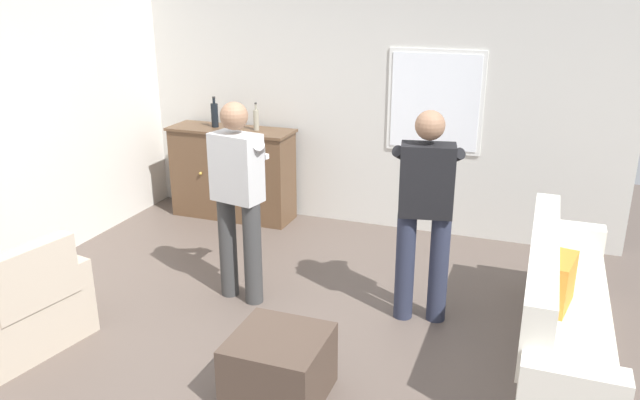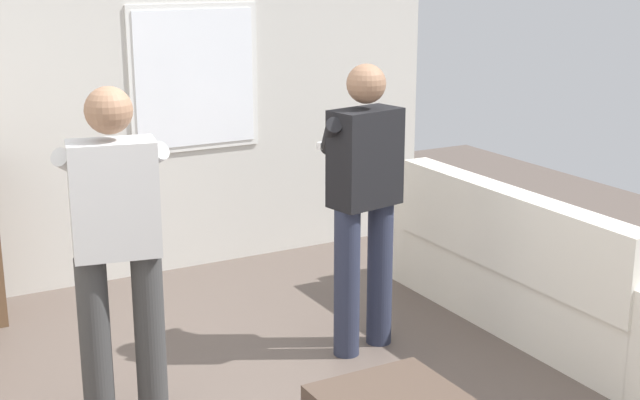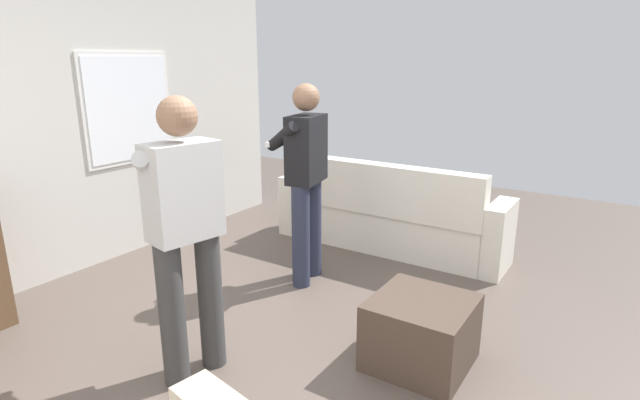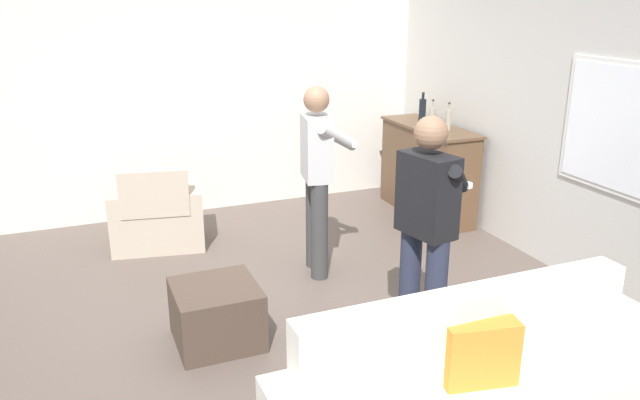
{
  "view_description": "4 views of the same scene",
  "coord_description": "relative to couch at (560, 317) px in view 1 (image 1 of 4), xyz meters",
  "views": [
    {
      "loc": [
        1.74,
        -3.68,
        2.54
      ],
      "look_at": [
        0.27,
        0.35,
        1.05
      ],
      "focal_mm": 35.0,
      "sensor_mm": 36.0,
      "label": 1
    },
    {
      "loc": [
        -1.6,
        -3.4,
        2.24
      ],
      "look_at": [
        0.43,
        0.3,
        1.08
      ],
      "focal_mm": 50.0,
      "sensor_mm": 36.0,
      "label": 2
    },
    {
      "loc": [
        -2.35,
        -1.54,
        1.86
      ],
      "look_at": [
        0.37,
        0.22,
        0.94
      ],
      "focal_mm": 28.0,
      "sensor_mm": 36.0,
      "label": 3
    },
    {
      "loc": [
        4.3,
        -1.39,
        2.42
      ],
      "look_at": [
        0.33,
        0.24,
        0.98
      ],
      "focal_mm": 35.0,
      "sensor_mm": 36.0,
      "label": 4
    }
  ],
  "objects": [
    {
      "name": "ground",
      "position": [
        -1.99,
        -0.49,
        -0.34
      ],
      "size": [
        10.4,
        10.4,
        0.0
      ],
      "primitive_type": "plane",
      "color": "brown"
    },
    {
      "name": "wall_back_with_window",
      "position": [
        -1.97,
        2.17,
        1.06
      ],
      "size": [
        5.2,
        0.15,
        2.8
      ],
      "color": "beige",
      "rests_on": "ground"
    },
    {
      "name": "couch",
      "position": [
        0.0,
        0.0,
        0.0
      ],
      "size": [
        0.57,
        2.36,
        0.91
      ],
      "color": "silver",
      "rests_on": "ground"
    },
    {
      "name": "armchair",
      "position": [
        -3.67,
        -1.17,
        -0.05
      ],
      "size": [
        0.79,
        0.98,
        0.85
      ],
      "color": "#B2A38E",
      "rests_on": "ground"
    },
    {
      "name": "sideboard_cabinet",
      "position": [
        -3.5,
        1.81,
        0.18
      ],
      "size": [
        1.41,
        0.49,
        1.03
      ],
      "color": "brown",
      "rests_on": "ground"
    },
    {
      "name": "bottle_wine_green",
      "position": [
        -3.42,
        1.79,
        0.8
      ],
      "size": [
        0.07,
        0.07,
        0.3
      ],
      "color": "gray",
      "rests_on": "sideboard_cabinet"
    },
    {
      "name": "bottle_liquor_amber",
      "position": [
        -3.19,
        1.84,
        0.8
      ],
      "size": [
        0.06,
        0.06,
        0.3
      ],
      "color": "gray",
      "rests_on": "sideboard_cabinet"
    },
    {
      "name": "bottle_spirits_clear",
      "position": [
        -3.69,
        1.82,
        0.83
      ],
      "size": [
        0.08,
        0.08,
        0.34
      ],
      "color": "black",
      "rests_on": "sideboard_cabinet"
    },
    {
      "name": "ottoman",
      "position": [
        -1.67,
        -1.05,
        -0.12
      ],
      "size": [
        0.59,
        0.59,
        0.44
      ],
      "primitive_type": "cube",
      "color": "#47382D",
      "rests_on": "ground"
    },
    {
      "name": "person_standing_left",
      "position": [
        -2.51,
        0.08,
        0.6
      ],
      "size": [
        0.55,
        0.51,
        1.68
      ],
      "color": "#383838",
      "rests_on": "ground"
    },
    {
      "name": "person_standing_right",
      "position": [
        -1.03,
        0.26,
        0.6
      ],
      "size": [
        0.55,
        0.51,
        1.68
      ],
      "color": "#282D42",
      "rests_on": "ground"
    }
  ]
}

